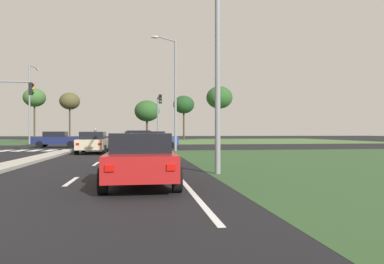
% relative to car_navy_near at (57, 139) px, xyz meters
% --- Properties ---
extents(ground_plane, '(200.00, 200.00, 0.00)m').
position_rel_car_navy_near_xyz_m(ground_plane, '(2.61, -0.80, -0.80)').
color(ground_plane, black).
extents(grass_verge_far_right, '(35.00, 35.00, 0.01)m').
position_rel_car_navy_near_xyz_m(grass_verge_far_right, '(28.11, 23.70, -0.79)').
color(grass_verge_far_right, '#476B38').
rests_on(grass_verge_far_right, ground).
extents(median_island_near, '(1.20, 22.00, 0.14)m').
position_rel_car_navy_near_xyz_m(median_island_near, '(2.61, -19.80, -0.73)').
color(median_island_near, '#ADA89E').
rests_on(median_island_near, ground).
extents(median_island_far, '(1.20, 36.00, 0.14)m').
position_rel_car_navy_near_xyz_m(median_island_far, '(2.61, 24.20, -0.73)').
color(median_island_far, gray).
rests_on(median_island_far, ground).
extents(lane_dash_near, '(0.14, 2.00, 0.01)m').
position_rel_car_navy_near_xyz_m(lane_dash_near, '(6.11, -25.09, -0.79)').
color(lane_dash_near, silver).
rests_on(lane_dash_near, ground).
extents(lane_dash_second, '(0.14, 2.00, 0.01)m').
position_rel_car_navy_near_xyz_m(lane_dash_second, '(6.11, -19.09, -0.79)').
color(lane_dash_second, silver).
rests_on(lane_dash_second, ground).
extents(lane_dash_third, '(0.14, 2.00, 0.01)m').
position_rel_car_navy_near_xyz_m(lane_dash_third, '(6.11, -13.09, -0.79)').
color(lane_dash_third, silver).
rests_on(lane_dash_third, ground).
extents(lane_dash_fourth, '(0.14, 2.00, 0.01)m').
position_rel_car_navy_near_xyz_m(lane_dash_fourth, '(6.11, -7.09, -0.79)').
color(lane_dash_fourth, silver).
rests_on(lane_dash_fourth, ground).
extents(lane_dash_fifth, '(0.14, 2.00, 0.01)m').
position_rel_car_navy_near_xyz_m(lane_dash_fifth, '(6.11, -1.09, -0.79)').
color(lane_dash_fifth, silver).
rests_on(lane_dash_fifth, ground).
extents(edge_line_right, '(0.14, 24.00, 0.01)m').
position_rel_car_navy_near_xyz_m(edge_line_right, '(9.46, -18.80, -0.79)').
color(edge_line_right, silver).
rests_on(edge_line_right, ground).
extents(stop_bar_near, '(6.40, 0.50, 0.01)m').
position_rel_car_navy_near_xyz_m(stop_bar_near, '(6.41, -7.80, -0.79)').
color(stop_bar_near, silver).
rests_on(stop_bar_near, ground).
extents(crosswalk_bar_second, '(0.70, 2.80, 0.01)m').
position_rel_car_navy_near_xyz_m(crosswalk_bar_second, '(-2.64, -6.00, -0.79)').
color(crosswalk_bar_second, silver).
rests_on(crosswalk_bar_second, ground).
extents(crosswalk_bar_third, '(0.70, 2.80, 0.01)m').
position_rel_car_navy_near_xyz_m(crosswalk_bar_third, '(-1.49, -6.00, -0.79)').
color(crosswalk_bar_third, silver).
rests_on(crosswalk_bar_third, ground).
extents(crosswalk_bar_fourth, '(0.70, 2.80, 0.01)m').
position_rel_car_navy_near_xyz_m(crosswalk_bar_fourth, '(-0.34, -6.00, -0.79)').
color(crosswalk_bar_fourth, silver).
rests_on(crosswalk_bar_fourth, ground).
extents(crosswalk_bar_fifth, '(0.70, 2.80, 0.01)m').
position_rel_car_navy_near_xyz_m(crosswalk_bar_fifth, '(0.81, -6.00, -0.79)').
color(crosswalk_bar_fifth, silver).
rests_on(crosswalk_bar_fifth, ground).
extents(crosswalk_bar_sixth, '(0.70, 2.80, 0.01)m').
position_rel_car_navy_near_xyz_m(crosswalk_bar_sixth, '(1.96, -6.00, -0.79)').
color(crosswalk_bar_sixth, silver).
rests_on(crosswalk_bar_sixth, ground).
extents(car_navy_near, '(4.51, 2.08, 1.56)m').
position_rel_car_navy_near_xyz_m(car_navy_near, '(0.00, 0.00, 0.00)').
color(car_navy_near, '#161E47').
rests_on(car_navy_near, ground).
extents(car_white_second, '(2.04, 4.61, 1.62)m').
position_rel_car_navy_near_xyz_m(car_white_second, '(8.07, -11.04, 0.03)').
color(car_white_second, silver).
rests_on(car_white_second, ground).
extents(car_beige_third, '(2.05, 4.64, 1.53)m').
position_rel_car_navy_near_xyz_m(car_beige_third, '(4.86, -10.43, -0.02)').
color(car_beige_third, '#BCAD8E').
rests_on(car_beige_third, ground).
extents(car_blue_fourth, '(4.16, 2.09, 1.57)m').
position_rel_car_navy_near_xyz_m(car_blue_fourth, '(9.62, -2.62, 0.00)').
color(car_blue_fourth, navy).
rests_on(car_blue_fourth, ground).
extents(car_black_fifth, '(2.04, 4.61, 1.53)m').
position_rel_car_navy_near_xyz_m(car_black_fifth, '(8.34, -20.04, -0.01)').
color(car_black_fifth, black).
rests_on(car_black_fifth, ground).
extents(car_red_sixth, '(2.02, 4.24, 1.47)m').
position_rel_car_navy_near_xyz_m(car_red_sixth, '(8.20, -26.16, -0.04)').
color(car_red_sixth, '#A31919').
rests_on(car_red_sixth, ground).
extents(traffic_signal_far_right, '(0.32, 5.73, 5.73)m').
position_rel_car_navy_near_xyz_m(traffic_signal_far_right, '(10.21, 3.71, 3.21)').
color(traffic_signal_far_right, gray).
rests_on(traffic_signal_far_right, ground).
extents(street_lamp_near, '(0.56, 2.14, 9.55)m').
position_rel_car_navy_near_xyz_m(street_lamp_near, '(10.96, -23.98, 4.52)').
color(street_lamp_near, gray).
rests_on(street_lamp_near, ground).
extents(street_lamp_second, '(2.08, 1.69, 8.85)m').
position_rel_car_navy_near_xyz_m(street_lamp_second, '(10.77, -8.42, 4.19)').
color(street_lamp_second, gray).
rests_on(street_lamp_second, ground).
extents(street_lamp_third, '(0.73, 2.44, 10.03)m').
position_rel_car_navy_near_xyz_m(street_lamp_third, '(-5.69, 10.85, 4.79)').
color(street_lamp_third, gray).
rests_on(street_lamp_third, ground).
extents(pedestrian_at_median, '(0.34, 0.34, 1.84)m').
position_rel_car_navy_near_xyz_m(pedestrian_at_median, '(2.33, 10.89, 0.46)').
color(pedestrian_at_median, '#4C4C4C').
rests_on(pedestrian_at_median, median_island_far).
extents(treeline_second, '(3.82, 3.82, 9.23)m').
position_rel_car_navy_near_xyz_m(treeline_second, '(-10.41, 29.20, 6.76)').
color(treeline_second, '#423323').
rests_on(treeline_second, ground).
extents(treeline_third, '(3.68, 3.68, 8.82)m').
position_rel_car_navy_near_xyz_m(treeline_third, '(-4.84, 31.43, 6.40)').
color(treeline_third, '#423323').
rests_on(treeline_third, ground).
extents(treeline_fourth, '(4.62, 4.62, 7.41)m').
position_rel_car_navy_near_xyz_m(treeline_fourth, '(9.34, 29.63, 4.62)').
color(treeline_fourth, '#423323').
rests_on(treeline_fourth, ground).
extents(treeline_fifth, '(4.10, 4.10, 8.61)m').
position_rel_car_navy_near_xyz_m(treeline_fifth, '(16.50, 31.69, 6.03)').
color(treeline_fifth, '#423323').
rests_on(treeline_fifth, ground).
extents(treeline_sixth, '(4.85, 4.85, 9.96)m').
position_rel_car_navy_near_xyz_m(treeline_sixth, '(22.57, 27.17, 7.06)').
color(treeline_sixth, '#423323').
rests_on(treeline_sixth, ground).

